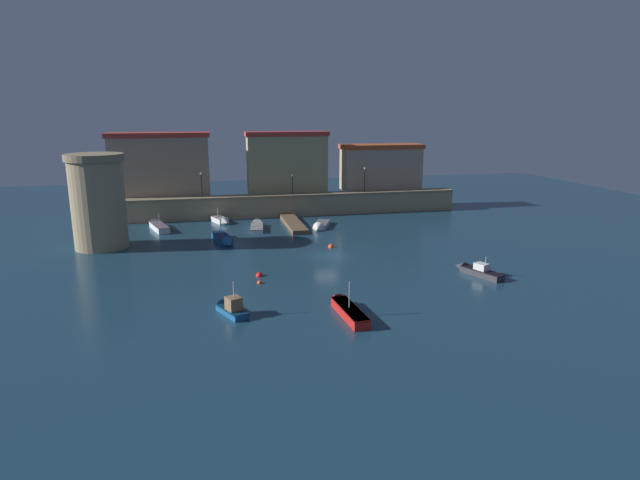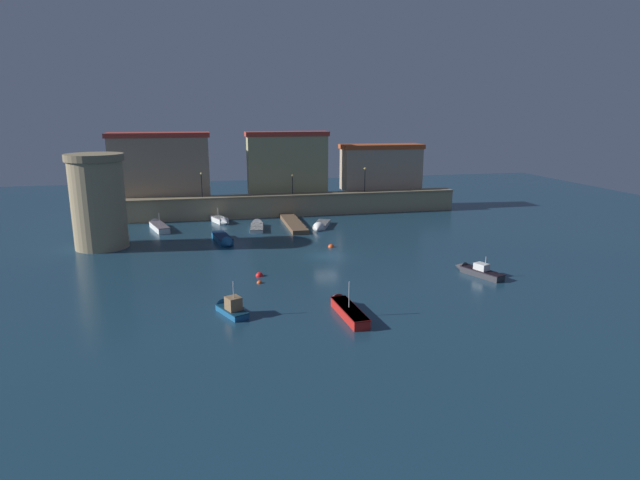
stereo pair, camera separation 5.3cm
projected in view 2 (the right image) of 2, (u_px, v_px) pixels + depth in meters
The scene contains 19 objects.
ground_plane at pixel (326, 256), 59.19m from camera, with size 137.34×137.34×0.00m, color #19384C.
quay_wall at pixel (291, 205), 81.64m from camera, with size 52.59×2.70×3.34m.
old_town_backdrop at pixel (264, 165), 82.70m from camera, with size 48.75×4.82×9.51m.
fortress_tower at pixel (98, 201), 61.59m from camera, with size 6.49×6.49×10.98m.
pier_dock at pixel (293, 223), 74.89m from camera, with size 2.17×12.18×0.70m.
quay_lamp_0 at pixel (201, 181), 77.93m from camera, with size 0.32×0.32×3.61m.
quay_lamp_1 at pixel (292, 181), 80.84m from camera, with size 0.32×0.32×2.99m.
quay_lamp_2 at pixel (365, 176), 83.14m from camera, with size 0.32×0.32×3.78m.
moored_boat_0 at pixel (346, 308), 42.30m from camera, with size 1.77×7.10×3.09m.
moored_boat_1 at pixel (476, 270), 52.39m from camera, with size 3.24×5.72×2.34m.
moored_boat_2 at pixel (257, 226), 73.32m from camera, with size 2.35×6.51×1.57m.
moored_boat_3 at pixel (221, 220), 76.46m from camera, with size 2.99×4.93×2.32m.
moored_boat_4 at pixel (229, 307), 42.43m from camera, with size 2.87×4.36×3.21m.
moored_boat_5 at pixel (320, 226), 73.11m from camera, with size 3.93×6.32×1.63m.
moored_boat_6 at pixel (224, 240), 64.91m from camera, with size 2.73×6.84×1.51m.
moored_boat_7 at pixel (158, 226), 72.66m from camera, with size 3.48×7.29×2.64m.
mooring_buoy_0 at pixel (331, 247), 63.03m from camera, with size 0.72×0.72×0.72m, color #EA4C19.
mooring_buoy_1 at pixel (260, 283), 49.86m from camera, with size 0.52×0.52×0.52m, color #EA4C19.
mooring_buoy_2 at pixel (259, 276), 52.02m from camera, with size 0.74×0.74×0.74m, color red.
Camera 2 is at (-12.97, -55.60, 15.73)m, focal length 29.88 mm.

